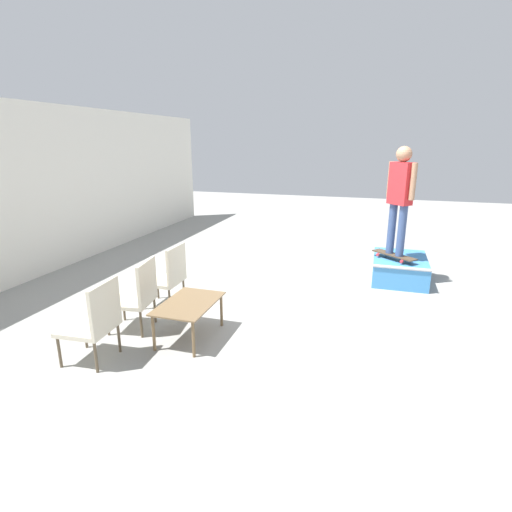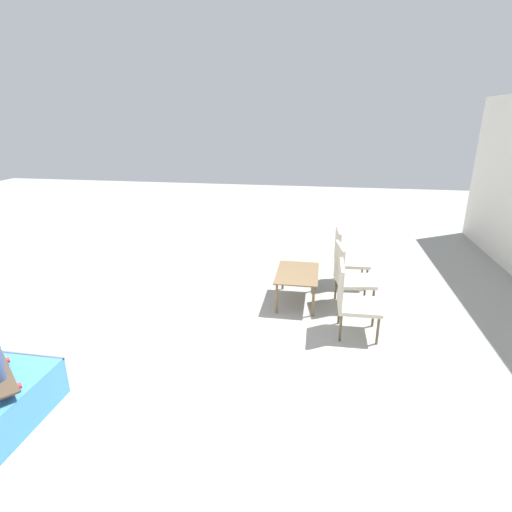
# 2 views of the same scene
# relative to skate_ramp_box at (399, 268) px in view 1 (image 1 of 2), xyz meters

# --- Properties ---
(ground_plane) EXTENTS (24.00, 24.00, 0.00)m
(ground_plane) POSITION_rel_skate_ramp_box_xyz_m (-1.43, 1.26, -0.20)
(ground_plane) COLOR gray
(house_wall_back) EXTENTS (12.00, 0.06, 3.00)m
(house_wall_back) POSITION_rel_skate_ramp_box_xyz_m (-1.43, 6.19, 1.30)
(house_wall_back) COLOR white
(house_wall_back) RESTS_ON ground_plane
(skate_ramp_box) EXTENTS (1.28, 0.89, 0.42)m
(skate_ramp_box) POSITION_rel_skate_ramp_box_xyz_m (0.00, 0.00, 0.00)
(skate_ramp_box) COLOR #3D84C6
(skate_ramp_box) RESTS_ON ground_plane
(skateboard_on_ramp) EXTENTS (0.67, 0.74, 0.07)m
(skateboard_on_ramp) POSITION_rel_skate_ramp_box_xyz_m (-0.18, 0.12, 0.28)
(skateboard_on_ramp) COLOR #473828
(skateboard_on_ramp) RESTS_ON skate_ramp_box
(person_skater) EXTENTS (0.43, 0.42, 1.78)m
(person_skater) POSITION_rel_skate_ramp_box_xyz_m (-0.18, 0.12, 1.35)
(person_skater) COLOR #384C7A
(person_skater) RESTS_ON skateboard_on_ramp
(coffee_table) EXTENTS (0.93, 0.60, 0.46)m
(coffee_table) POSITION_rel_skate_ramp_box_xyz_m (-3.07, 2.55, 0.21)
(coffee_table) COLOR brown
(coffee_table) RESTS_ON ground_plane
(patio_chair_left) EXTENTS (0.56, 0.56, 0.92)m
(patio_chair_left) POSITION_rel_skate_ramp_box_xyz_m (-3.86, 3.27, 0.29)
(patio_chair_left) COLOR brown
(patio_chair_left) RESTS_ON ground_plane
(patio_chair_center) EXTENTS (0.60, 0.60, 0.92)m
(patio_chair_center) POSITION_rel_skate_ramp_box_xyz_m (-3.05, 3.27, 0.29)
(patio_chair_center) COLOR brown
(patio_chair_center) RESTS_ON ground_plane
(patio_chair_right) EXTENTS (0.53, 0.53, 0.92)m
(patio_chair_right) POSITION_rel_skate_ramp_box_xyz_m (-2.26, 3.27, 0.29)
(patio_chair_right) COLOR brown
(patio_chair_right) RESTS_ON ground_plane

